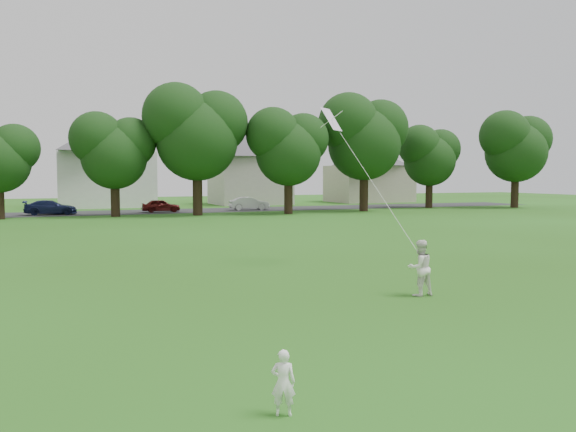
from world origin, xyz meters
name	(u,v)px	position (x,y,z in m)	size (l,w,h in m)	color
ground	(314,333)	(0.00, 0.00, 0.00)	(160.00, 160.00, 0.00)	#254F12
street	(116,212)	(0.00, 42.00, 0.01)	(90.00, 7.00, 0.01)	#2D2D30
toddler	(283,382)	(-2.09, -3.47, 0.46)	(0.33, 0.22, 0.92)	white
older_boy	(420,268)	(4.21, 2.23, 0.76)	(0.74, 0.58, 1.53)	white
kite	(369,177)	(4.38, 5.25, 3.22)	(1.11, 3.54, 7.38)	silver
tree_row	(189,136)	(5.30, 35.80, 6.53)	(82.59, 8.86, 11.16)	black
parked_cars	(10,208)	(-8.51, 41.00, 0.62)	(45.13, 2.20, 1.29)	black
house_row	(109,160)	(0.34, 52.00, 4.93)	(77.59, 13.91, 10.54)	beige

